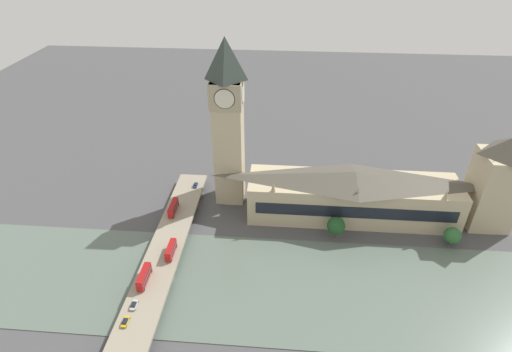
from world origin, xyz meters
The scene contains 14 objects.
ground_plane centered at (0.00, 0.00, 0.00)m, with size 600.00×600.00×0.00m, color #4C4C4F.
river_water centered at (-33.50, 0.00, 0.15)m, with size 55.00×360.00×0.30m, color slate.
parliament_hall centered at (14.75, -8.00, 12.53)m, with size 23.96×98.96×25.22m.
clock_tower centered at (25.25, 52.29, 44.02)m, with size 14.88×14.88×82.32m.
victoria_tower centered at (14.80, -70.79, 22.83)m, with size 18.63×18.63×49.66m.
road_bridge centered at (-33.50, 74.42, 3.86)m, with size 142.00×14.62×4.79m.
double_decker_bus_lead centered at (-23.85, 70.82, 7.36)m, with size 10.19×2.53×4.68m.
double_decker_bus_mid centered at (-39.25, 77.29, 7.48)m, with size 11.37×2.65×4.88m.
double_decker_bus_rear centered at (4.56, 77.18, 7.33)m, with size 11.49×2.48×4.59m.
car_northbound_lead centered at (26.66, 71.17, 5.55)m, with size 4.37×1.76×1.55m.
car_northbound_mid centered at (-51.24, 77.51, 5.47)m, with size 4.48×1.89×1.36m.
car_southbound_tail centered at (-58.41, 78.09, 5.47)m, with size 4.56×1.85×1.34m.
tree_embankment_near centered at (-3.12, -50.44, 5.43)m, with size 7.44×7.44×9.16m.
tree_embankment_mid centered at (-2.14, 0.65, 6.77)m, with size 8.19×8.19×10.88m.
Camera 1 is at (-143.00, 25.53, 123.86)m, focal length 28.00 mm.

